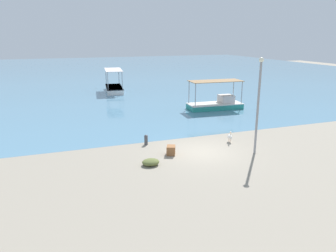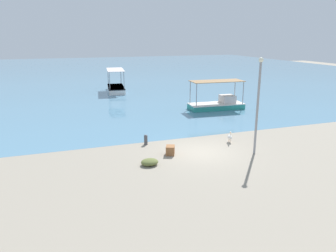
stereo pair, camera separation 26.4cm
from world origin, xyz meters
name	(u,v)px [view 2 (the right image)]	position (x,y,z in m)	size (l,w,h in m)	color
ground	(201,152)	(0.00, 0.00, 0.00)	(120.00, 120.00, 0.00)	gray
harbor_water	(98,72)	(0.00, 48.00, 0.00)	(110.00, 90.00, 0.00)	#5887A5
fishing_boat_outer	(116,88)	(-0.80, 24.17, 0.53)	(2.68, 5.73, 2.82)	white
fishing_boat_center	(218,103)	(6.75, 10.75, 0.57)	(5.44, 2.39, 2.76)	teal
pelican	(230,137)	(2.65, 1.14, 0.38)	(0.46, 0.78, 0.80)	#E0997A
lamp_post	(258,101)	(2.98, -1.28, 3.24)	(0.28, 0.28, 5.77)	gray
mooring_bollard	(146,139)	(-2.83, 2.53, 0.36)	(0.24, 0.24, 0.68)	#47474C
net_pile	(150,162)	(-3.58, -0.97, 0.18)	(0.97, 0.83, 0.36)	olive
cargo_crate	(170,150)	(-1.94, 0.22, 0.28)	(0.62, 0.50, 0.55)	#935D37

